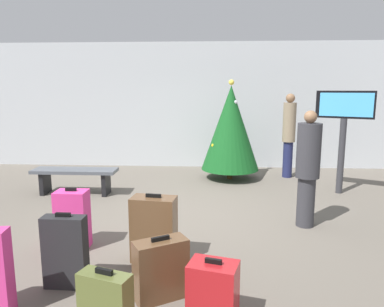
{
  "coord_description": "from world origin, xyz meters",
  "views": [
    {
      "loc": [
        0.52,
        -5.43,
        1.95
      ],
      "look_at": [
        0.18,
        0.48,
        0.9
      ],
      "focal_mm": 33.9,
      "sensor_mm": 36.0,
      "label": 1
    }
  ],
  "objects_px": {
    "waiting_bench": "(75,175)",
    "traveller_1": "(289,133)",
    "suitcase_1": "(65,252)",
    "suitcase_0": "(154,229)",
    "suitcase_3": "(73,219)",
    "flight_info_kiosk": "(344,121)",
    "suitcase_2": "(213,293)",
    "traveller_0": "(308,167)",
    "suitcase_6": "(161,269)",
    "holiday_tree": "(231,128)"
  },
  "relations": [
    {
      "from": "suitcase_1",
      "to": "flight_info_kiosk",
      "type": "bearing_deg",
      "value": 42.63
    },
    {
      "from": "holiday_tree",
      "to": "suitcase_2",
      "type": "xyz_separation_m",
      "value": [
        -0.37,
        -5.07,
        -0.86
      ]
    },
    {
      "from": "suitcase_6",
      "to": "suitcase_2",
      "type": "bearing_deg",
      "value": -35.44
    },
    {
      "from": "traveller_1",
      "to": "suitcase_0",
      "type": "xyz_separation_m",
      "value": [
        -2.34,
        -4.18,
        -0.63
      ]
    },
    {
      "from": "holiday_tree",
      "to": "traveller_0",
      "type": "bearing_deg",
      "value": -70.87
    },
    {
      "from": "waiting_bench",
      "to": "traveller_1",
      "type": "distance_m",
      "value": 4.59
    },
    {
      "from": "suitcase_6",
      "to": "waiting_bench",
      "type": "bearing_deg",
      "value": 122.1
    },
    {
      "from": "waiting_bench",
      "to": "suitcase_0",
      "type": "bearing_deg",
      "value": -53.5
    },
    {
      "from": "waiting_bench",
      "to": "traveller_1",
      "type": "relative_size",
      "value": 0.84
    },
    {
      "from": "waiting_bench",
      "to": "suitcase_2",
      "type": "xyz_separation_m",
      "value": [
        2.59,
        -3.69,
        -0.09
      ]
    },
    {
      "from": "traveller_1",
      "to": "suitcase_0",
      "type": "distance_m",
      "value": 4.83
    },
    {
      "from": "traveller_0",
      "to": "traveller_1",
      "type": "xyz_separation_m",
      "value": [
        0.34,
        2.99,
        0.13
      ]
    },
    {
      "from": "holiday_tree",
      "to": "suitcase_6",
      "type": "relative_size",
      "value": 3.5
    },
    {
      "from": "traveller_1",
      "to": "suitcase_6",
      "type": "height_order",
      "value": "traveller_1"
    },
    {
      "from": "traveller_1",
      "to": "suitcase_0",
      "type": "bearing_deg",
      "value": -119.24
    },
    {
      "from": "traveller_0",
      "to": "suitcase_6",
      "type": "distance_m",
      "value": 2.73
    },
    {
      "from": "traveller_1",
      "to": "holiday_tree",
      "type": "bearing_deg",
      "value": -170.46
    },
    {
      "from": "traveller_1",
      "to": "suitcase_6",
      "type": "relative_size",
      "value": 3.02
    },
    {
      "from": "suitcase_1",
      "to": "suitcase_3",
      "type": "xyz_separation_m",
      "value": [
        -0.27,
        0.89,
        -0.0
      ]
    },
    {
      "from": "holiday_tree",
      "to": "suitcase_3",
      "type": "height_order",
      "value": "holiday_tree"
    },
    {
      "from": "traveller_0",
      "to": "suitcase_3",
      "type": "bearing_deg",
      "value": -163.41
    },
    {
      "from": "traveller_0",
      "to": "waiting_bench",
      "type": "bearing_deg",
      "value": 160.45
    },
    {
      "from": "waiting_bench",
      "to": "suitcase_3",
      "type": "relative_size",
      "value": 2.03
    },
    {
      "from": "flight_info_kiosk",
      "to": "traveller_1",
      "type": "height_order",
      "value": "flight_info_kiosk"
    },
    {
      "from": "waiting_bench",
      "to": "traveller_0",
      "type": "bearing_deg",
      "value": -19.55
    },
    {
      "from": "holiday_tree",
      "to": "suitcase_2",
      "type": "distance_m",
      "value": 5.16
    },
    {
      "from": "waiting_bench",
      "to": "holiday_tree",
      "type": "bearing_deg",
      "value": 24.99
    },
    {
      "from": "suitcase_0",
      "to": "suitcase_3",
      "type": "height_order",
      "value": "suitcase_0"
    },
    {
      "from": "waiting_bench",
      "to": "suitcase_6",
      "type": "bearing_deg",
      "value": -57.9
    },
    {
      "from": "traveller_1",
      "to": "suitcase_2",
      "type": "relative_size",
      "value": 3.21
    },
    {
      "from": "suitcase_0",
      "to": "suitcase_3",
      "type": "bearing_deg",
      "value": 165.18
    },
    {
      "from": "suitcase_1",
      "to": "holiday_tree",
      "type": "bearing_deg",
      "value": 68.18
    },
    {
      "from": "suitcase_0",
      "to": "suitcase_2",
      "type": "bearing_deg",
      "value": -58.68
    },
    {
      "from": "suitcase_1",
      "to": "suitcase_2",
      "type": "distance_m",
      "value": 1.55
    },
    {
      "from": "suitcase_2",
      "to": "suitcase_1",
      "type": "bearing_deg",
      "value": 161.1
    },
    {
      "from": "traveller_1",
      "to": "suitcase_6",
      "type": "bearing_deg",
      "value": -113.54
    },
    {
      "from": "traveller_0",
      "to": "suitcase_3",
      "type": "relative_size",
      "value": 2.16
    },
    {
      "from": "suitcase_0",
      "to": "suitcase_6",
      "type": "height_order",
      "value": "suitcase_0"
    },
    {
      "from": "suitcase_3",
      "to": "suitcase_6",
      "type": "xyz_separation_m",
      "value": [
        1.25,
        -1.04,
        -0.08
      ]
    },
    {
      "from": "suitcase_0",
      "to": "suitcase_2",
      "type": "distance_m",
      "value": 1.3
    },
    {
      "from": "suitcase_1",
      "to": "suitcase_3",
      "type": "relative_size",
      "value": 1.0
    },
    {
      "from": "flight_info_kiosk",
      "to": "suitcase_2",
      "type": "height_order",
      "value": "flight_info_kiosk"
    },
    {
      "from": "suitcase_0",
      "to": "holiday_tree",
      "type": "bearing_deg",
      "value": 75.23
    },
    {
      "from": "suitcase_0",
      "to": "suitcase_6",
      "type": "relative_size",
      "value": 1.29
    },
    {
      "from": "suitcase_1",
      "to": "traveller_1",
      "type": "bearing_deg",
      "value": 56.86
    },
    {
      "from": "suitcase_2",
      "to": "suitcase_6",
      "type": "xyz_separation_m",
      "value": [
        -0.49,
        0.35,
        0.02
      ]
    },
    {
      "from": "waiting_bench",
      "to": "suitcase_1",
      "type": "xyz_separation_m",
      "value": [
        1.13,
        -3.19,
        0.0
      ]
    },
    {
      "from": "suitcase_0",
      "to": "suitcase_3",
      "type": "relative_size",
      "value": 1.03
    },
    {
      "from": "suitcase_2",
      "to": "suitcase_6",
      "type": "distance_m",
      "value": 0.6
    },
    {
      "from": "suitcase_3",
      "to": "traveller_1",
      "type": "bearing_deg",
      "value": 48.91
    }
  ]
}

